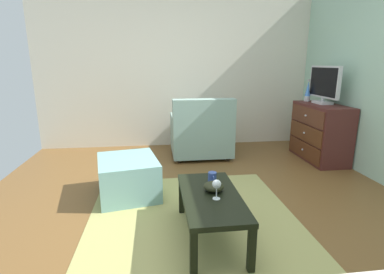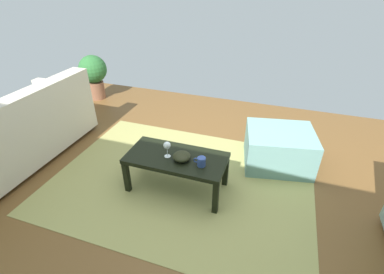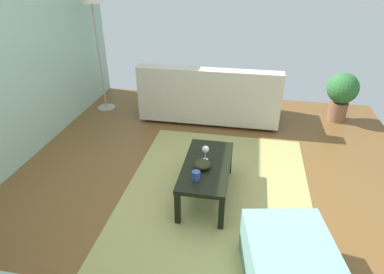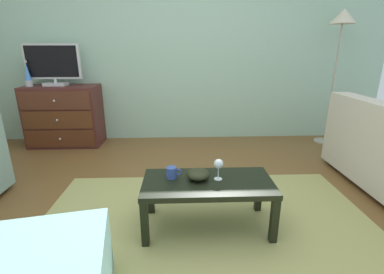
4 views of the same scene
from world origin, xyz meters
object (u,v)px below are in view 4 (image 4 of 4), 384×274
at_px(wine_glass, 219,165).
at_px(dresser, 65,116).
at_px(lava_lamp, 28,75).
at_px(standing_lamp, 341,30).
at_px(mug, 172,173).
at_px(tv, 53,64).
at_px(coffee_table, 208,187).
at_px(bowl_decorative, 198,174).

bearing_deg(wine_glass, dresser, 134.09).
bearing_deg(lava_lamp, standing_lamp, -0.07).
bearing_deg(mug, tv, 129.72).
distance_m(lava_lamp, coffee_table, 2.96).
height_order(dresser, tv, tv).
height_order(tv, mug, tv).
bearing_deg(standing_lamp, dresser, 179.24).
distance_m(dresser, lava_lamp, 0.67).
relative_size(coffee_table, bowl_decorative, 5.64).
height_order(tv, bowl_decorative, tv).
distance_m(dresser, standing_lamp, 3.84).
xyz_separation_m(coffee_table, mug, (-0.26, 0.06, 0.09)).
xyz_separation_m(bowl_decorative, standing_lamp, (1.95, 1.87, 1.10)).
xyz_separation_m(wine_glass, standing_lamp, (1.81, 1.88, 1.02)).
relative_size(dresser, tv, 1.35).
bearing_deg(dresser, bowl_decorative, -48.11).
bearing_deg(coffee_table, mug, 166.95).
xyz_separation_m(dresser, tv, (-0.06, 0.02, 0.69)).
height_order(coffee_table, bowl_decorative, bowl_decorative).
relative_size(wine_glass, bowl_decorative, 0.94).
height_order(lava_lamp, standing_lamp, standing_lamp).
bearing_deg(lava_lamp, coffee_table, -41.42).
relative_size(tv, standing_lamp, 0.40).
distance_m(tv, mug, 2.58).
height_order(dresser, lava_lamp, lava_lamp).
height_order(lava_lamp, bowl_decorative, lava_lamp).
bearing_deg(tv, mug, -50.28).
bearing_deg(bowl_decorative, mug, 172.34).
bearing_deg(wine_glass, bowl_decorative, 176.80).
xyz_separation_m(mug, standing_lamp, (2.14, 1.84, 1.10)).
height_order(dresser, mug, dresser).
distance_m(tv, wine_glass, 2.81).
relative_size(coffee_table, mug, 8.24).
bearing_deg(mug, coffee_table, -13.05).
bearing_deg(coffee_table, dresser, 132.49).
xyz_separation_m(wine_glass, bowl_decorative, (-0.15, 0.01, -0.08)).
relative_size(coffee_table, standing_lamp, 0.53).
bearing_deg(coffee_table, tv, 133.14).
bearing_deg(mug, wine_glass, -5.74).
bearing_deg(standing_lamp, coffee_table, -134.68).
xyz_separation_m(tv, lava_lamp, (-0.31, -0.07, -0.14)).
distance_m(lava_lamp, bowl_decorative, 2.86).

